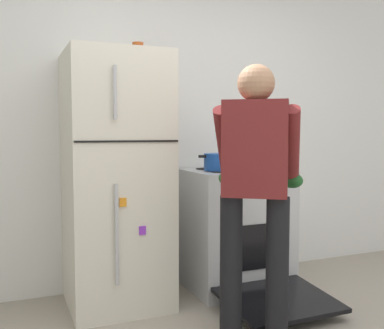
% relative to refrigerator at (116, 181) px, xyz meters
% --- Properties ---
extents(kitchen_wall_back, '(6.00, 0.10, 2.70)m').
position_rel_refrigerator_xyz_m(kitchen_wall_back, '(0.48, 0.38, 0.47)').
color(kitchen_wall_back, white).
rests_on(kitchen_wall_back, ground).
extents(refrigerator, '(0.68, 0.72, 1.77)m').
position_rel_refrigerator_xyz_m(refrigerator, '(0.00, 0.00, 0.00)').
color(refrigerator, silver).
rests_on(refrigerator, ground).
extents(stove_range, '(0.76, 1.23, 0.93)m').
position_rel_refrigerator_xyz_m(stove_range, '(0.95, -0.02, -0.43)').
color(stove_range, silver).
rests_on(stove_range, ground).
extents(person_cook, '(0.65, 0.68, 1.60)m').
position_rel_refrigerator_xyz_m(person_cook, '(0.61, -0.88, 0.07)').
color(person_cook, black).
rests_on(person_cook, ground).
extents(red_pot, '(0.34, 0.24, 0.13)m').
position_rel_refrigerator_xyz_m(red_pot, '(0.79, -0.05, 0.12)').
color(red_pot, '#19479E').
rests_on(red_pot, stove_range).
extents(coffee_mug, '(0.11, 0.08, 0.10)m').
position_rel_refrigerator_xyz_m(coffee_mug, '(0.18, 0.05, 0.93)').
color(coffee_mug, '#B24C1E').
rests_on(coffee_mug, refrigerator).
extents(pepper_mill, '(0.05, 0.05, 0.16)m').
position_rel_refrigerator_xyz_m(pepper_mill, '(1.25, 0.20, 0.13)').
color(pepper_mill, brown).
rests_on(pepper_mill, stove_range).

